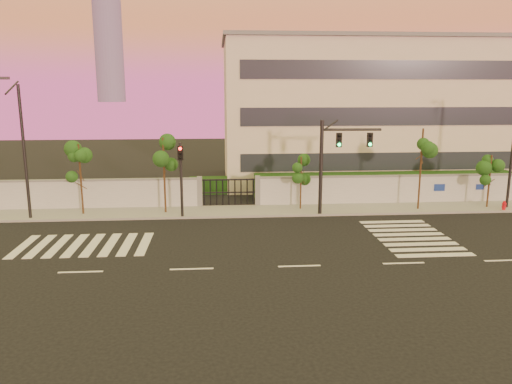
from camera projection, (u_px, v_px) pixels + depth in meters
ground at (299, 266)px, 23.29m from camera, size 120.00×120.00×0.00m
sidewalk at (274, 210)px, 33.52m from camera, size 60.00×3.00×0.15m
perimeter_wall at (273, 191)px, 34.78m from camera, size 60.00×0.36×2.20m
hedge_row at (283, 187)px, 37.59m from camera, size 41.00×4.25×1.80m
institutional_building at (361, 111)px, 44.16m from camera, size 24.40×12.40×12.25m
road_markings at (259, 242)px, 26.83m from camera, size 57.00×7.62×0.02m
street_tree_b at (80, 163)px, 31.77m from camera, size 1.47×1.17×4.67m
street_tree_c at (164, 158)px, 32.07m from camera, size 1.61×1.28×5.05m
street_tree_d at (301, 171)px, 33.24m from camera, size 1.30×1.04×3.70m
street_tree_e at (422, 151)px, 32.95m from camera, size 1.48×1.18×5.55m
street_tree_f at (491, 169)px, 33.73m from camera, size 1.47×1.17×3.72m
traffic_signal_main at (333, 156)px, 31.71m from camera, size 3.91×0.41×6.17m
traffic_signal_secondary at (181, 171)px, 31.12m from camera, size 0.38×0.35×4.86m
streetlight_west at (23, 145)px, 30.28m from camera, size 0.52×2.11×8.77m
fire_hydrant at (504, 206)px, 33.38m from camera, size 0.29×0.28×0.76m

